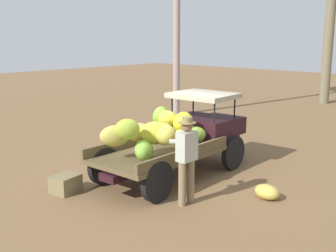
{
  "coord_description": "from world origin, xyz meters",
  "views": [
    {
      "loc": [
        -7.06,
        -6.41,
        3.26
      ],
      "look_at": [
        -0.18,
        0.03,
        1.24
      ],
      "focal_mm": 45.22,
      "sensor_mm": 36.0,
      "label": 1
    }
  ],
  "objects_px": {
    "truck": "(181,135)",
    "farmer": "(186,155)",
    "loose_banana_bunch": "(267,192)",
    "wooden_crate": "(66,184)"
  },
  "relations": [
    {
      "from": "truck",
      "to": "farmer",
      "type": "distance_m",
      "value": 1.86
    },
    {
      "from": "wooden_crate",
      "to": "farmer",
      "type": "bearing_deg",
      "value": -60.88
    },
    {
      "from": "truck",
      "to": "loose_banana_bunch",
      "type": "xyz_separation_m",
      "value": [
        -0.01,
        -2.35,
        -0.8
      ]
    },
    {
      "from": "truck",
      "to": "loose_banana_bunch",
      "type": "distance_m",
      "value": 2.49
    },
    {
      "from": "farmer",
      "to": "truck",
      "type": "bearing_deg",
      "value": -45.82
    },
    {
      "from": "truck",
      "to": "farmer",
      "type": "height_order",
      "value": "truck"
    },
    {
      "from": "truck",
      "to": "loose_banana_bunch",
      "type": "relative_size",
      "value": 8.59
    },
    {
      "from": "farmer",
      "to": "wooden_crate",
      "type": "height_order",
      "value": "farmer"
    },
    {
      "from": "farmer",
      "to": "wooden_crate",
      "type": "bearing_deg",
      "value": 28.42
    },
    {
      "from": "truck",
      "to": "wooden_crate",
      "type": "bearing_deg",
      "value": 157.01
    }
  ]
}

